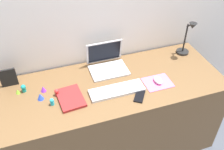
% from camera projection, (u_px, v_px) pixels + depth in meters
% --- Properties ---
extents(ground_plane, '(6.00, 6.00, 0.00)m').
position_uv_depth(ground_plane, '(110.00, 143.00, 2.42)').
color(ground_plane, '#474C56').
extents(back_wall, '(2.98, 0.05, 1.63)m').
position_uv_depth(back_wall, '(96.00, 51.00, 2.18)').
color(back_wall, silver).
rests_on(back_wall, ground_plane).
extents(desk, '(1.78, 0.67, 0.74)m').
position_uv_depth(desk, '(110.00, 117.00, 2.18)').
color(desk, brown).
rests_on(desk, ground_plane).
extents(laptop, '(0.30, 0.25, 0.21)m').
position_uv_depth(laptop, '(107.00, 62.00, 2.08)').
color(laptop, silver).
rests_on(laptop, desk).
extents(keyboard, '(0.41, 0.13, 0.02)m').
position_uv_depth(keyboard, '(117.00, 90.00, 1.88)').
color(keyboard, silver).
rests_on(keyboard, desk).
extents(mousepad, '(0.21, 0.17, 0.00)m').
position_uv_depth(mousepad, '(158.00, 82.00, 1.97)').
color(mousepad, pink).
rests_on(mousepad, desk).
extents(mouse, '(0.06, 0.10, 0.03)m').
position_uv_depth(mouse, '(158.00, 80.00, 1.96)').
color(mouse, silver).
rests_on(mouse, mousepad).
extents(cell_phone, '(0.12, 0.14, 0.01)m').
position_uv_depth(cell_phone, '(140.00, 96.00, 1.84)').
color(cell_phone, black).
rests_on(cell_phone, desk).
extents(desk_lamp, '(0.11, 0.15, 0.33)m').
position_uv_depth(desk_lamp, '(187.00, 39.00, 2.17)').
color(desk_lamp, black).
rests_on(desk_lamp, desk).
extents(notebook_pad, '(0.19, 0.25, 0.02)m').
position_uv_depth(notebook_pad, '(71.00, 98.00, 1.82)').
color(notebook_pad, maroon).
rests_on(notebook_pad, desk).
extents(picture_frame, '(0.12, 0.02, 0.15)m').
position_uv_depth(picture_frame, '(8.00, 78.00, 1.90)').
color(picture_frame, black).
rests_on(picture_frame, desk).
extents(toy_figurine_blue, '(0.05, 0.05, 0.05)m').
position_uv_depth(toy_figurine_blue, '(40.00, 96.00, 1.81)').
color(toy_figurine_blue, blue).
rests_on(toy_figurine_blue, desk).
extents(toy_figurine_purple, '(0.04, 0.04, 0.05)m').
position_uv_depth(toy_figurine_purple, '(43.00, 89.00, 1.88)').
color(toy_figurine_purple, purple).
rests_on(toy_figurine_purple, desk).
extents(toy_figurine_red, '(0.03, 0.03, 0.06)m').
position_uv_depth(toy_figurine_red, '(57.00, 92.00, 1.84)').
color(toy_figurine_red, red).
rests_on(toy_figurine_red, desk).
extents(toy_figurine_lime, '(0.03, 0.03, 0.04)m').
position_uv_depth(toy_figurine_lime, '(18.00, 91.00, 1.86)').
color(toy_figurine_lime, '#8CDB33').
rests_on(toy_figurine_lime, desk).
extents(toy_figurine_cyan, '(0.03, 0.03, 0.05)m').
position_uv_depth(toy_figurine_cyan, '(52.00, 102.00, 1.77)').
color(toy_figurine_cyan, '#28B7CC').
rests_on(toy_figurine_cyan, desk).
extents(toy_figurine_teal, '(0.04, 0.04, 0.06)m').
position_uv_depth(toy_figurine_teal, '(23.00, 88.00, 1.87)').
color(toy_figurine_teal, teal).
rests_on(toy_figurine_teal, desk).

